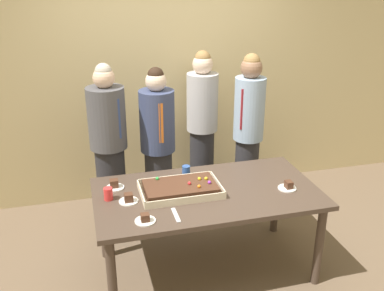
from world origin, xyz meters
The scene contains 15 objects.
ground_plane centered at (0.00, 0.00, 0.00)m, with size 12.00×12.00×0.00m, color brown.
interior_back_panel centered at (0.00, 1.60, 1.50)m, with size 8.00×0.12×3.00m, color #CCB784.
party_table centered at (0.00, 0.00, 0.67)m, with size 1.81×0.97×0.76m.
sheet_cake centered at (-0.21, 0.04, 0.79)m, with size 0.64×0.40×0.10m.
plated_slice_near_left centered at (-0.71, 0.25, 0.78)m, with size 0.15×0.15×0.07m.
plated_slice_near_right centered at (0.65, -0.13, 0.78)m, with size 0.15×0.15×0.07m.
plated_slice_far_left centered at (-0.56, -0.33, 0.78)m, with size 0.15×0.15×0.07m.
plated_slice_far_right centered at (-0.63, -0.01, 0.78)m, with size 0.15×0.15×0.07m.
drink_cup_nearest centered at (-0.78, 0.07, 0.81)m, with size 0.07×0.07×0.10m, color red.
drink_cup_middle centered at (-0.10, 0.31, 0.81)m, with size 0.07×0.07×0.10m, color #2D5199.
cake_server_utensil centered at (-0.33, -0.30, 0.76)m, with size 0.03×0.20×0.01m, color silver.
person_serving_front centered at (-0.70, 0.79, 0.87)m, with size 0.34×0.34×1.68m.
person_green_shirt_behind centered at (0.31, 1.23, 0.87)m, with size 0.33×0.33×1.67m.
person_striped_tie_right centered at (-0.24, 0.81, 0.84)m, with size 0.33×0.33×1.61m.
person_far_right_suit centered at (0.68, 0.83, 0.90)m, with size 0.30×0.30×1.69m.
Camera 1 is at (-0.93, -3.01, 2.43)m, focal length 41.14 mm.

